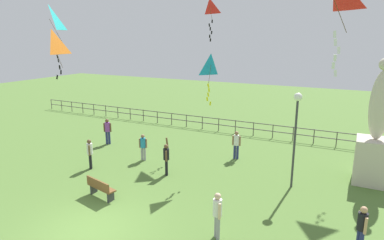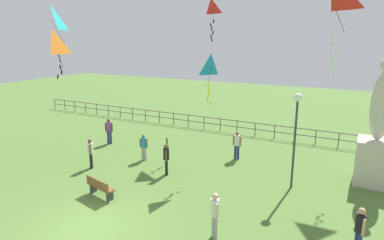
{
  "view_description": "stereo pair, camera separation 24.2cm",
  "coord_description": "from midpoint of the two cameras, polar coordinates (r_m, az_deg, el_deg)",
  "views": [
    {
      "loc": [
        7.97,
        -7.84,
        6.63
      ],
      "look_at": [
        0.94,
        6.15,
        2.76
      ],
      "focal_mm": 31.23,
      "sensor_mm": 36.0,
      "label": 1
    },
    {
      "loc": [
        8.18,
        -7.73,
        6.63
      ],
      "look_at": [
        0.94,
        6.15,
        2.76
      ],
      "focal_mm": 31.23,
      "sensor_mm": 36.0,
      "label": 2
    }
  ],
  "objects": [
    {
      "name": "kite_5",
      "position": [
        16.55,
        -23.12,
        11.91
      ],
      "size": [
        0.75,
        1.0,
        2.2
      ],
      "color": "orange"
    },
    {
      "name": "person_2",
      "position": [
        12.03,
        26.48,
        -15.99
      ],
      "size": [
        0.3,
        0.44,
        1.61
      ],
      "color": "navy",
      "rests_on": "ground_plane"
    },
    {
      "name": "person_3",
      "position": [
        21.88,
        -14.54,
        -1.61
      ],
      "size": [
        0.46,
        0.31,
        1.65
      ],
      "color": "navy",
      "rests_on": "ground_plane"
    },
    {
      "name": "kite_4",
      "position": [
        21.13,
        2.66,
        18.57
      ],
      "size": [
        1.1,
        0.73,
        2.52
      ],
      "color": "red"
    },
    {
      "name": "statue_monument",
      "position": [
        17.4,
        28.44,
        -3.53
      ],
      "size": [
        1.56,
        1.56,
        5.79
      ],
      "color": "beige",
      "rests_on": "ground_plane"
    },
    {
      "name": "person_1",
      "position": [
        16.52,
        -4.83,
        -6.31
      ],
      "size": [
        0.29,
        0.48,
        1.87
      ],
      "color": "black",
      "rests_on": "ground_plane"
    },
    {
      "name": "kite_2",
      "position": [
        20.76,
        -23.46,
        15.32
      ],
      "size": [
        1.17,
        0.99,
        3.08
      ],
      "color": "#19B2B2"
    },
    {
      "name": "person_4",
      "position": [
        18.06,
        -17.43,
        -5.24
      ],
      "size": [
        0.33,
        0.39,
        1.58
      ],
      "color": "black",
      "rests_on": "ground_plane"
    },
    {
      "name": "person_5",
      "position": [
        18.61,
        -8.73,
        -4.34
      ],
      "size": [
        0.43,
        0.28,
        1.49
      ],
      "color": "#99999E",
      "rests_on": "ground_plane"
    },
    {
      "name": "person_6",
      "position": [
        11.59,
        3.74,
        -15.47
      ],
      "size": [
        0.36,
        0.4,
        1.65
      ],
      "color": "#99999E",
      "rests_on": "ground_plane"
    },
    {
      "name": "kite_7",
      "position": [
        16.01,
        2.78,
        8.98
      ],
      "size": [
        0.71,
        0.75,
        2.51
      ],
      "color": "#198CD1"
    },
    {
      "name": "lamppost",
      "position": [
        15.15,
        16.95,
        0.07
      ],
      "size": [
        0.36,
        0.36,
        4.34
      ],
      "color": "#38383D",
      "rests_on": "ground_plane"
    },
    {
      "name": "person_0",
      "position": [
        18.75,
        7.22,
        -3.94
      ],
      "size": [
        0.48,
        0.3,
        1.61
      ],
      "color": "navy",
      "rests_on": "ground_plane"
    },
    {
      "name": "park_bench",
      "position": [
        14.94,
        -15.83,
        -11.03
      ],
      "size": [
        1.55,
        0.74,
        0.85
      ],
      "color": "brown",
      "rests_on": "ground_plane"
    },
    {
      "name": "waterfront_railing",
      "position": [
        24.1,
        5.51,
        -0.62
      ],
      "size": [
        36.03,
        0.06,
        0.95
      ],
      "color": "#4C4742",
      "rests_on": "ground_plane"
    },
    {
      "name": "ground_plane",
      "position": [
        13.03,
        -17.4,
        -17.38
      ],
      "size": [
        80.0,
        80.0,
        0.0
      ],
      "primitive_type": "plane",
      "color": "#517533"
    }
  ]
}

